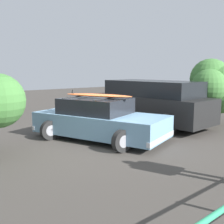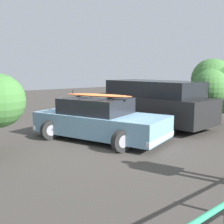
% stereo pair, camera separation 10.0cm
% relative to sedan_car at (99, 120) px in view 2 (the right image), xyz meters
% --- Properties ---
extents(ground_plane, '(44.00, 44.00, 0.02)m').
position_rel_sedan_car_xyz_m(ground_plane, '(0.17, 0.16, -0.64)').
color(ground_plane, '#423D38').
rests_on(ground_plane, ground).
extents(sedan_car, '(3.22, 4.62, 1.60)m').
position_rel_sedan_car_xyz_m(sedan_car, '(0.00, 0.00, 0.00)').
color(sedan_car, '#729EBC').
rests_on(sedan_car, ground).
extents(suv_car, '(2.87, 5.06, 1.78)m').
position_rel_sedan_car_xyz_m(suv_car, '(-2.98, -0.49, 0.30)').
color(suv_car, black).
rests_on(suv_car, ground).
extents(bush_near_right, '(2.33, 2.17, 2.67)m').
position_rel_sedan_car_xyz_m(bush_near_right, '(-5.25, 0.90, 0.92)').
color(bush_near_right, '#4C3828').
rests_on(bush_near_right, ground).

